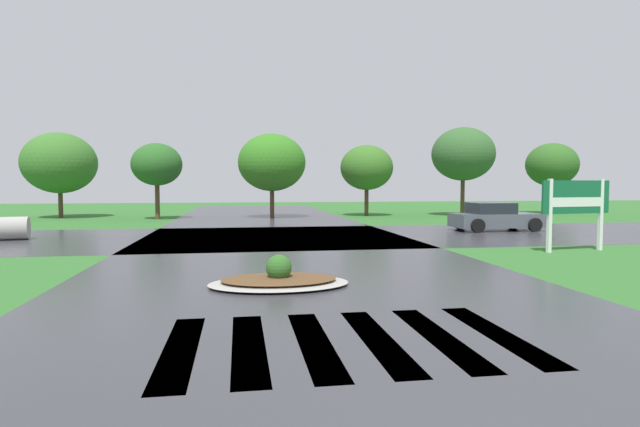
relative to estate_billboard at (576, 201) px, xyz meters
name	(u,v)px	position (x,y,z in m)	size (l,w,h in m)	color
asphalt_roadway	(299,273)	(-9.36, -2.62, -1.63)	(10.75, 80.00, 0.01)	#35353A
asphalt_cross_road	(275,237)	(-9.36, 6.23, -1.63)	(90.00, 9.67, 0.01)	#35353A
crosswalk_stripes	(346,341)	(-9.36, -8.23, -1.63)	(4.95, 3.10, 0.01)	white
estate_billboard	(576,201)	(0.00, 0.00, 0.00)	(2.64, 0.48, 2.37)	white
median_island	(279,280)	(-9.99, -4.19, -1.50)	(3.03, 1.94, 0.68)	#9E9B93
car_white_sedan	(495,218)	(1.16, 7.48, -1.02)	(4.16, 2.12, 1.32)	#4C545B
background_treeline	(304,162)	(-6.48, 19.23, 2.05)	(38.58, 6.77, 6.12)	#4C3823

